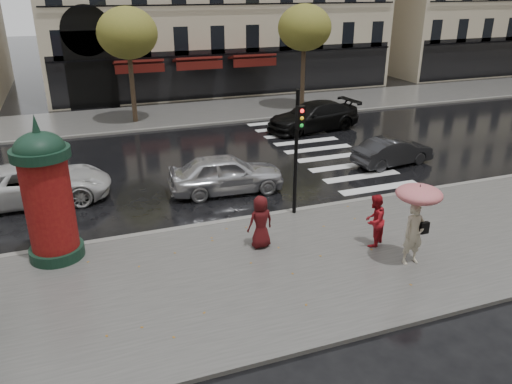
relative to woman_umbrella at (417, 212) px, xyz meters
name	(u,v)px	position (x,y,z in m)	size (l,w,h in m)	color
ground	(284,260)	(-3.39, 1.58, -1.77)	(160.00, 160.00, 0.00)	black
near_sidewalk	(290,267)	(-3.39, 1.08, -1.71)	(90.00, 7.00, 0.12)	#474744
far_sidewalk	(166,116)	(-3.39, 20.58, -1.71)	(90.00, 6.00, 0.12)	#474744
near_kerb	(250,218)	(-3.39, 4.58, -1.70)	(90.00, 0.25, 0.14)	slate
far_kerb	(175,127)	(-3.39, 17.58, -1.70)	(90.00, 0.25, 0.14)	slate
zebra_crossing	(318,149)	(2.61, 11.18, -1.77)	(3.60, 11.75, 0.01)	silver
tree_far_left	(127,34)	(-5.39, 19.58, 3.40)	(3.40, 3.40, 6.64)	#38281C
tree_far_right	(304,28)	(5.61, 19.58, 3.40)	(3.40, 3.40, 6.64)	#38281C
woman_umbrella	(417,212)	(0.00, 0.00, 0.00)	(1.30, 1.30, 2.50)	beige
woman_red	(374,220)	(-0.46, 1.33, -0.81)	(0.82, 0.64, 1.69)	#A7141D
man_burgundy	(261,222)	(-3.81, 2.45, -0.81)	(0.83, 0.54, 1.69)	#450D10
morris_column	(47,192)	(-9.78, 3.98, 0.45)	(1.63, 1.63, 4.38)	black
traffic_light	(297,141)	(-1.78, 4.29, 1.04)	(0.28, 0.41, 4.44)	black
car_silver	(226,173)	(-3.41, 7.39, -0.99)	(1.84, 4.56, 1.56)	silver
car_darkgrey	(393,151)	(4.73, 7.87, -1.14)	(1.34, 3.85, 1.27)	black
car_white	(37,183)	(-10.44, 8.93, -1.02)	(2.49, 5.41, 1.50)	silver
car_black	(313,116)	(3.92, 14.51, -0.98)	(2.22, 5.47, 1.59)	black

